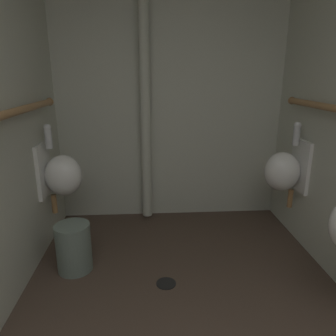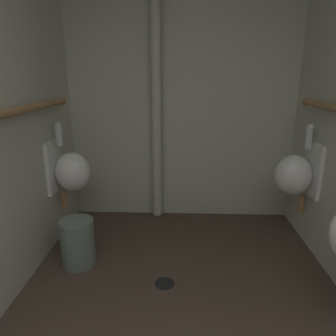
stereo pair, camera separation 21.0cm
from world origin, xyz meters
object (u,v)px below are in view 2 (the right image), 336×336
(urinal_right_far, at_px, (296,174))
(waste_bin, at_px, (78,243))
(floor_drain, at_px, (165,283))
(standpipe_back_wall, at_px, (156,87))
(urinal_left_mid, at_px, (70,171))

(urinal_right_far, bearing_deg, waste_bin, -167.27)
(waste_bin, bearing_deg, floor_drain, -18.10)
(standpipe_back_wall, distance_m, floor_drain, 1.71)
(urinal_left_mid, relative_size, waste_bin, 2.05)
(urinal_right_far, xyz_separation_m, waste_bin, (-1.73, -0.39, -0.45))
(floor_drain, bearing_deg, urinal_right_far, 30.12)
(urinal_right_far, bearing_deg, standpipe_back_wall, 157.49)
(urinal_right_far, height_order, waste_bin, urinal_right_far)
(urinal_right_far, relative_size, floor_drain, 5.39)
(urinal_left_mid, bearing_deg, floor_drain, -36.93)
(urinal_left_mid, relative_size, standpipe_back_wall, 0.30)
(urinal_right_far, relative_size, standpipe_back_wall, 0.30)
(urinal_left_mid, height_order, standpipe_back_wall, standpipe_back_wall)
(floor_drain, xyz_separation_m, waste_bin, (-0.67, 0.22, 0.18))
(urinal_left_mid, xyz_separation_m, urinal_right_far, (1.88, -0.01, 0.00))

